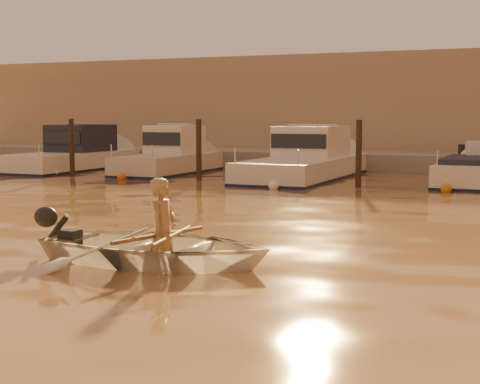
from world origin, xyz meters
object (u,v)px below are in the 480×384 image
at_px(moored_boat_1, 168,156).
at_px(moored_boat_3, 475,177).
at_px(dinghy, 157,247).
at_px(person, 163,232).
at_px(moored_boat_0, 72,154).
at_px(moored_boat_2, 305,160).
at_px(waterfront_building, 436,109).

relative_size(moored_boat_1, moored_boat_3, 1.03).
height_order(dinghy, person, person).
distance_m(moored_boat_0, moored_boat_1, 4.27).
bearing_deg(moored_boat_2, waterfront_building, 76.66).
distance_m(person, moored_boat_3, 14.72).
relative_size(moored_boat_2, waterfront_building, 0.18).
bearing_deg(dinghy, person, -90.00).
xyz_separation_m(dinghy, waterfront_building, (0.02, 25.45, 2.16)).
relative_size(moored_boat_0, waterfront_building, 0.16).
height_order(person, moored_boat_2, moored_boat_2).
height_order(person, moored_boat_1, moored_boat_1).
distance_m(moored_boat_2, waterfront_building, 11.44).
bearing_deg(moored_boat_3, moored_boat_1, 180.00).
relative_size(moored_boat_0, moored_boat_1, 1.19).
bearing_deg(person, moored_boat_1, 26.46).
distance_m(moored_boat_0, waterfront_building, 16.48).
height_order(moored_boat_1, waterfront_building, waterfront_building).
relative_size(dinghy, moored_boat_3, 0.59).
relative_size(moored_boat_0, moored_boat_2, 0.87).
height_order(moored_boat_0, moored_boat_2, same).
xyz_separation_m(moored_boat_2, waterfront_building, (2.61, 11.00, 1.77)).
xyz_separation_m(dinghy, moored_boat_0, (-12.12, 14.45, 0.39)).
xyz_separation_m(moored_boat_1, moored_boat_2, (5.26, 0.00, 0.00)).
bearing_deg(person, moored_boat_0, 37.87).
distance_m(moored_boat_3, waterfront_building, 11.59).
bearing_deg(moored_boat_0, person, -49.77).
xyz_separation_m(dinghy, person, (0.10, 0.00, 0.24)).
height_order(moored_boat_0, moored_boat_1, same).
bearing_deg(moored_boat_0, moored_boat_3, 0.00).
bearing_deg(waterfront_building, person, -89.82).
bearing_deg(waterfront_building, moored_boat_0, -137.82).
distance_m(moored_boat_1, moored_boat_3, 10.79).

